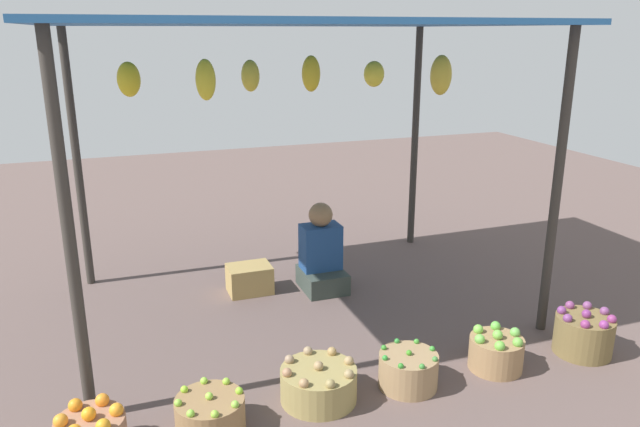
% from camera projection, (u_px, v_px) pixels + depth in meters
% --- Properties ---
extents(ground_plane, '(14.00, 14.00, 0.00)m').
position_uv_depth(ground_plane, '(297.00, 303.00, 5.09)').
color(ground_plane, brown).
extents(market_stall_structure, '(3.56, 2.42, 2.27)m').
position_uv_depth(market_stall_structure, '(295.00, 44.00, 4.50)').
color(market_stall_structure, '#38332D').
rests_on(market_stall_structure, ground).
extents(vendor_person, '(0.36, 0.44, 0.78)m').
position_uv_depth(vendor_person, '(321.00, 256.00, 5.32)').
color(vendor_person, '#353F38').
rests_on(vendor_person, ground).
extents(basket_limes, '(0.40, 0.40, 0.25)m').
position_uv_depth(basket_limes, '(210.00, 415.00, 3.44)').
color(basket_limes, olive).
rests_on(basket_limes, ground).
extents(basket_potatoes, '(0.47, 0.47, 0.26)m').
position_uv_depth(basket_potatoes, '(319.00, 384.00, 3.74)').
color(basket_potatoes, '#99874E').
rests_on(basket_potatoes, ground).
extents(basket_green_chilies, '(0.38, 0.38, 0.26)m').
position_uv_depth(basket_green_chilies, '(408.00, 370.00, 3.89)').
color(basket_green_chilies, '#9C7C54').
rests_on(basket_green_chilies, ground).
extents(basket_green_apples, '(0.36, 0.36, 0.28)m').
position_uv_depth(basket_green_apples, '(496.00, 352.00, 4.09)').
color(basket_green_apples, '#9A764D').
rests_on(basket_green_apples, ground).
extents(basket_purple_onions, '(0.40, 0.40, 0.33)m').
position_uv_depth(basket_purple_onions, '(584.00, 334.00, 4.28)').
color(basket_purple_onions, brown).
rests_on(basket_purple_onions, ground).
extents(wooden_crate_near_vendor, '(0.37, 0.28, 0.24)m').
position_uv_depth(wooden_crate_near_vendor, '(250.00, 279.00, 5.29)').
color(wooden_crate_near_vendor, '#A7894D').
rests_on(wooden_crate_near_vendor, ground).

